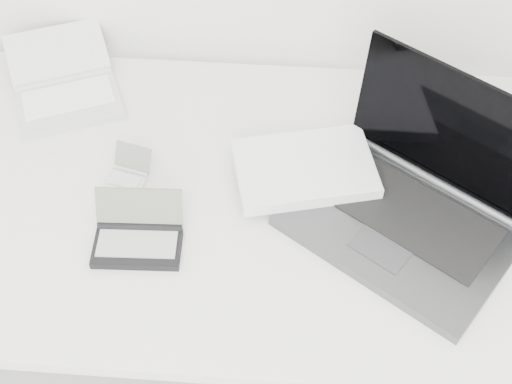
# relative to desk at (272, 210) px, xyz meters

# --- Properties ---
(desk) EXTENTS (1.60, 0.80, 0.73)m
(desk) POSITION_rel_desk_xyz_m (0.00, 0.00, 0.00)
(desk) COLOR white
(desk) RESTS_ON ground
(laptop_large) EXTENTS (0.62, 0.50, 0.29)m
(laptop_large) POSITION_rel_desk_xyz_m (0.22, -0.01, 0.09)
(laptop_large) COLOR #4F5153
(laptop_large) RESTS_ON desk
(netbook_open_white) EXTENTS (0.32, 0.36, 0.07)m
(netbook_open_white) POSITION_rel_desk_xyz_m (-0.49, 0.26, 0.06)
(netbook_open_white) COLOR silver
(netbook_open_white) RESTS_ON desk
(pda_silver) EXTENTS (0.10, 0.11, 0.06)m
(pda_silver) POSITION_rel_desk_xyz_m (-0.30, 0.02, 0.06)
(pda_silver) COLOR silver
(pda_silver) RESTS_ON desk
(palmtop_charcoal) EXTENTS (0.17, 0.14, 0.09)m
(palmtop_charcoal) POSITION_rel_desk_xyz_m (-0.25, -0.13, 0.06)
(palmtop_charcoal) COLOR black
(palmtop_charcoal) RESTS_ON desk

